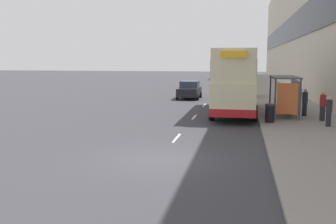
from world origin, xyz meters
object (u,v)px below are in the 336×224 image
object	(u,v)px
double_decker_bus_near	(235,80)
pedestrian_1	(305,102)
litter_bin	(270,113)
car_1	(241,75)
bus_shelter	(288,89)
pedestrian_4	(323,106)
car_3	(189,90)
car_2	(216,75)
pedestrian_3	(299,98)
car_0	(242,89)
pedestrian_at_shelter	(329,111)
pedestrian_2	(299,95)

from	to	relation	value
double_decker_bus_near	pedestrian_1	world-z (taller)	double_decker_bus_near
litter_bin	car_1	bearing A→B (deg)	91.92
bus_shelter	pedestrian_4	xyz separation A→B (m)	(1.82, -1.54, -0.85)
car_3	pedestrian_4	distance (m)	15.56
bus_shelter	car_1	xyz separation A→B (m)	(-2.94, 48.68, -1.00)
car_2	pedestrian_4	distance (m)	49.17
bus_shelter	pedestrian_3	distance (m)	3.12
car_0	pedestrian_at_shelter	xyz separation A→B (m)	(4.49, -16.37, 0.08)
car_2	pedestrian_2	bearing A→B (deg)	102.04
car_0	pedestrian_4	size ratio (longest dim) A/B	2.43
pedestrian_1	litter_bin	bearing A→B (deg)	-127.74
pedestrian_1	car_1	bearing A→B (deg)	94.80
car_1	car_2	world-z (taller)	car_1
pedestrian_4	bus_shelter	bearing A→B (deg)	139.74
pedestrian_1	pedestrian_2	xyz separation A→B (m)	(0.27, 4.54, 0.06)
double_decker_bus_near	car_0	world-z (taller)	double_decker_bus_near
bus_shelter	car_3	distance (m)	13.29
bus_shelter	car_0	world-z (taller)	bus_shelter
pedestrian_at_shelter	car_0	bearing A→B (deg)	105.34
double_decker_bus_near	car_2	world-z (taller)	double_decker_bus_near
car_3	car_0	bearing A→B (deg)	-156.38
double_decker_bus_near	pedestrian_4	bearing A→B (deg)	-31.07
car_2	pedestrian_3	distance (m)	44.78
pedestrian_4	litter_bin	bearing A→B (deg)	-158.88
pedestrian_1	pedestrian_4	distance (m)	1.98
pedestrian_at_shelter	pedestrian_1	distance (m)	3.78
car_3	pedestrian_at_shelter	world-z (taller)	pedestrian_at_shelter
pedestrian_4	pedestrian_at_shelter	bearing A→B (deg)	-91.80
pedestrian_2	pedestrian_3	distance (m)	2.08
bus_shelter	pedestrian_2	bearing A→B (deg)	74.03
pedestrian_at_shelter	pedestrian_4	xyz separation A→B (m)	(0.06, 1.88, 0.07)
car_2	pedestrian_3	xyz separation A→B (m)	(8.66, -43.94, 0.19)
double_decker_bus_near	pedestrian_4	world-z (taller)	double_decker_bus_near
double_decker_bus_near	car_2	size ratio (longest dim) A/B	2.47
pedestrian_at_shelter	car_2	bearing A→B (deg)	100.50
pedestrian_at_shelter	pedestrian_3	xyz separation A→B (m)	(-0.64, 6.21, 0.08)
double_decker_bus_near	car_3	bearing A→B (deg)	115.34
pedestrian_3	pedestrian_4	distance (m)	4.39
car_3	pedestrian_3	bearing A→B (deg)	137.71
car_0	pedestrian_3	bearing A→B (deg)	-69.24
bus_shelter	car_1	size ratio (longest dim) A/B	1.08
pedestrian_3	pedestrian_1	bearing A→B (deg)	-90.03
double_decker_bus_near	pedestrian_2	xyz separation A→B (m)	(4.69, 3.31, -1.20)
pedestrian_1	pedestrian_4	bearing A→B (deg)	-69.25
pedestrian_3	car_2	bearing A→B (deg)	101.15
double_decker_bus_near	pedestrian_1	xyz separation A→B (m)	(4.41, -1.23, -1.26)
car_1	car_2	distance (m)	4.99
pedestrian_at_shelter	litter_bin	distance (m)	3.07
pedestrian_1	pedestrian_2	size ratio (longest dim) A/B	0.93
car_0	litter_bin	world-z (taller)	car_0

